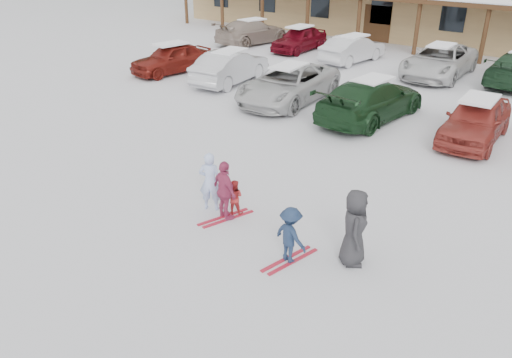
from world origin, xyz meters
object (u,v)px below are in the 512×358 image
Objects in this scene: parked_car_8 at (299,39)px; adult_skier at (210,182)px; toddler_red at (234,197)px; parked_car_3 at (371,99)px; child_navy at (290,235)px; bystander_dark at (354,228)px; parked_car_0 at (172,58)px; parked_car_1 at (230,67)px; parked_car_10 at (439,61)px; child_magenta at (225,191)px; parked_car_2 at (288,84)px; parked_car_4 at (476,120)px; parked_car_9 at (353,49)px; parked_car_7 at (252,32)px.

adult_skier is at bearing -63.50° from parked_car_8.
toddler_red is 0.17× the size of parked_car_3.
bystander_dark is at bearing -132.34° from child_navy.
parked_car_3 is (10.79, -0.36, 0.04)m from parked_car_0.
parked_car_8 is at bearing -87.49° from parked_car_1.
parked_car_10 is at bearing -16.37° from bystander_dark.
child_magenta is 9.62m from parked_car_2.
child_navy is 0.75× the size of bystander_dark.
bystander_dark is 11.20m from parked_car_2.
parked_car_4 is at bearing -2.39° from parked_car_2.
parked_car_3 is (-0.49, 8.40, 0.30)m from toddler_red.
parked_car_8 is (-8.50, 17.03, -0.06)m from adult_skier.
parked_car_2 is 1.26× the size of parked_car_9.
parked_car_1 reaches higher than child_navy.
adult_skier is 19.04m from parked_car_8.
child_navy is at bearing -82.43° from parked_car_10.
parked_car_2 is at bearing -46.36° from child_magenta.
bystander_dark is 14.35m from parked_car_1.
toddler_red is 19.17m from parked_car_8.
parked_car_7 is at bearing -84.56° from adult_skier.
bystander_dark is (3.25, 0.25, 0.09)m from child_magenta.
parked_car_0 is 7.18m from parked_car_2.
parked_car_3 is at bearing 154.06° from parked_car_7.
parked_car_0 is 0.99× the size of parked_car_9.
parked_car_4 reaches higher than parked_car_9.
parked_car_9 is at bearing 94.88° from parked_car_2.
parked_car_10 reaches higher than parked_car_2.
child_navy is at bearing 138.90° from parked_car_7.
parked_car_0 is at bearing 108.25° from parked_car_7.
adult_skier is at bearing -0.85° from child_navy.
parked_car_0 is 3.49m from parked_car_1.
child_navy is 11.15m from parked_car_2.
bystander_dark is 23.19m from parked_car_7.
parked_car_4 is (7.29, 0.19, -0.02)m from parked_car_2.
parked_car_9 is at bearing -96.83° from toddler_red.
toddler_red is 0.60× the size of child_magenta.
parked_car_0 is at bearing -147.62° from parked_car_10.
adult_skier is 3.86m from bystander_dark.
child_magenta reaches higher than parked_car_4.
adult_skier is 8.58m from parked_car_3.
parked_car_8 is (-9.12, 16.86, 0.25)m from toddler_red.
parked_car_10 is at bearing -5.54° from parked_car_8.
parked_car_7 is at bearing -38.02° from child_navy.
parked_car_10 reaches higher than parked_car_0.
child_navy is at bearing 137.40° from adult_skier.
parked_car_10 is at bearing -68.37° from child_navy.
child_magenta reaches higher than toddler_red.
parked_car_0 reaches higher than child_navy.
bystander_dark is at bearing -22.53° from parked_car_0.
parked_car_3 is (0.12, 8.58, -0.00)m from adult_skier.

